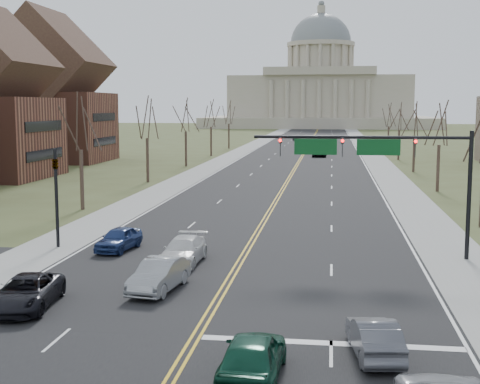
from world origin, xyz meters
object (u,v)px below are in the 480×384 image
(car_nb_outer_lead, at_px, (374,337))
(car_sb_outer_lead, at_px, (26,292))
(car_sb_outer_second, at_px, (119,239))
(car_nb_inner_lead, at_px, (252,356))
(car_sb_inner_second, at_px, (183,251))
(car_far_nb, at_px, (319,152))
(car_sb_inner_lead, at_px, (159,275))
(signal_mast, at_px, (377,156))
(car_far_sb, at_px, (296,138))
(signal_left, at_px, (56,187))

(car_nb_outer_lead, xyz_separation_m, car_sb_outer_lead, (-14.32, 3.58, 0.01))
(car_sb_outer_second, bearing_deg, car_nb_inner_lead, -52.55)
(car_sb_outer_lead, xyz_separation_m, car_sb_inner_second, (4.85, 8.88, 0.02))
(car_nb_inner_lead, bearing_deg, car_nb_outer_lead, -144.67)
(car_nb_inner_lead, distance_m, car_sb_inner_second, 16.05)
(car_nb_inner_lead, xyz_separation_m, car_far_nb, (0.32, 93.38, -0.07))
(car_sb_inner_lead, relative_size, car_sb_outer_lead, 0.91)
(signal_mast, xyz_separation_m, car_sb_inner_second, (-10.46, -3.06, -5.05))
(car_far_nb, bearing_deg, car_nb_inner_lead, 88.32)
(car_sb_inner_lead, distance_m, car_sb_outer_second, 9.41)
(car_sb_inner_second, bearing_deg, car_sb_outer_lead, -116.98)
(car_nb_inner_lead, height_order, car_sb_outer_second, car_nb_inner_lead)
(signal_mast, relative_size, car_sb_inner_lead, 2.71)
(car_far_sb, bearing_deg, signal_mast, -83.90)
(car_sb_inner_second, distance_m, car_far_sb, 130.43)
(signal_left, distance_m, car_sb_inner_second, 9.50)
(car_sb_outer_second, distance_m, car_far_sb, 127.77)
(car_nb_outer_lead, height_order, car_sb_inner_lead, car_sb_inner_lead)
(car_far_nb, bearing_deg, signal_mast, 92.00)
(signal_left, relative_size, car_nb_inner_lead, 1.30)
(signal_mast, relative_size, signal_left, 2.02)
(car_nb_inner_lead, relative_size, car_sb_inner_second, 0.95)
(car_sb_outer_lead, bearing_deg, signal_mast, 31.34)
(signal_mast, distance_m, car_nb_inner_lead, 19.41)
(car_sb_inner_lead, bearing_deg, car_far_nb, 93.80)
(signal_mast, bearing_deg, signal_left, 180.00)
(signal_mast, distance_m, car_sb_inner_second, 12.01)
(car_nb_outer_lead, bearing_deg, car_nb_inner_lead, 25.94)
(car_nb_outer_lead, xyz_separation_m, car_sb_outer_second, (-14.00, 15.18, 0.02))
(car_nb_inner_lead, height_order, car_far_sb, car_nb_inner_lead)
(car_nb_inner_lead, distance_m, car_sb_inner_lead, 11.02)
(signal_left, bearing_deg, car_sb_inner_lead, -45.00)
(car_nb_inner_lead, xyz_separation_m, car_nb_outer_lead, (3.91, 2.59, -0.12))
(car_nb_inner_lead, relative_size, car_nb_outer_lead, 1.14)
(car_nb_inner_lead, bearing_deg, car_sb_outer_second, -58.58)
(signal_left, bearing_deg, car_far_sb, 86.49)
(car_nb_inner_lead, relative_size, car_sb_inner_lead, 1.03)
(car_sb_outer_lead, relative_size, car_far_sb, 1.18)
(car_nb_inner_lead, bearing_deg, signal_left, -50.39)
(car_sb_outer_lead, height_order, car_sb_inner_second, car_sb_inner_second)
(car_nb_inner_lead, height_order, car_far_nb, car_nb_inner_lead)
(car_sb_inner_lead, relative_size, car_sb_inner_second, 0.93)
(car_nb_inner_lead, distance_m, car_sb_outer_second, 20.43)
(car_sb_inner_second, height_order, car_far_nb, car_far_nb)
(signal_left, distance_m, car_sb_inner_lead, 12.46)
(car_nb_inner_lead, xyz_separation_m, car_sb_outer_lead, (-10.42, 6.17, -0.10))
(car_far_sb, bearing_deg, car_nb_outer_lead, -84.83)
(car_sb_inner_lead, bearing_deg, car_nb_outer_lead, -28.77)
(signal_left, xyz_separation_m, car_sb_outer_second, (3.95, -0.35, -3.01))
(car_sb_outer_lead, relative_size, car_sb_outer_second, 1.21)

